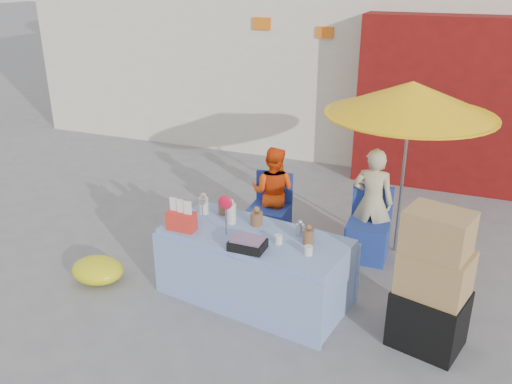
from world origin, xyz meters
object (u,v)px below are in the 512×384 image
at_px(market_table, 254,265).
at_px(box_stack, 432,286).
at_px(chair_left, 269,221).
at_px(chair_right, 367,238).
at_px(umbrella, 411,99).
at_px(vendor_orange, 273,192).
at_px(vendor_beige, 372,202).

height_order(market_table, box_stack, box_stack).
relative_size(chair_left, chair_right, 1.00).
height_order(umbrella, box_stack, umbrella).
distance_m(vendor_orange, umbrella, 2.02).
bearing_deg(vendor_beige, umbrella, -155.15).
distance_m(market_table, vendor_beige, 1.73).
height_order(chair_right, umbrella, umbrella).
bearing_deg(chair_left, vendor_orange, 88.08).
relative_size(chair_left, vendor_beige, 0.64).
bearing_deg(chair_left, vendor_beige, 4.41).
bearing_deg(umbrella, box_stack, -72.97).
distance_m(chair_right, umbrella, 1.69).
bearing_deg(vendor_beige, chair_left, 4.41).
height_order(chair_right, box_stack, box_stack).
bearing_deg(vendor_beige, box_stack, 116.08).
bearing_deg(chair_right, umbrella, 41.69).
bearing_deg(box_stack, umbrella, 107.03).
distance_m(market_table, chair_right, 1.60).
distance_m(market_table, chair_left, 1.34).
bearing_deg(vendor_orange, chair_right, 172.15).
relative_size(vendor_orange, box_stack, 0.88).
height_order(chair_left, vendor_beige, vendor_beige).
relative_size(market_table, chair_left, 2.42).
height_order(chair_left, vendor_orange, vendor_orange).
height_order(chair_right, vendor_beige, vendor_beige).
bearing_deg(vendor_beige, chair_right, 88.08).
xyz_separation_m(chair_left, vendor_beige, (1.25, 0.13, 0.41)).
bearing_deg(umbrella, market_table, -127.87).
distance_m(chair_left, chair_right, 1.25).
distance_m(chair_right, box_stack, 1.69).
relative_size(chair_left, box_stack, 0.63).
height_order(market_table, umbrella, umbrella).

